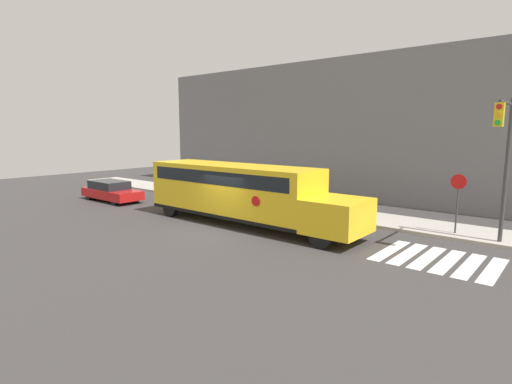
{
  "coord_description": "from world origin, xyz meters",
  "views": [
    {
      "loc": [
        12.9,
        -12.77,
        4.58
      ],
      "look_at": [
        0.52,
        2.07,
        1.6
      ],
      "focal_mm": 28.0,
      "sensor_mm": 36.0,
      "label": 1
    }
  ],
  "objects_px": {
    "parked_car": "(111,191)",
    "school_bus": "(240,191)",
    "stop_sign": "(458,196)",
    "traffic_light": "(504,152)"
  },
  "relations": [
    {
      "from": "parked_car",
      "to": "traffic_light",
      "type": "bearing_deg",
      "value": 9.6
    },
    {
      "from": "stop_sign",
      "to": "traffic_light",
      "type": "height_order",
      "value": "traffic_light"
    },
    {
      "from": "stop_sign",
      "to": "traffic_light",
      "type": "xyz_separation_m",
      "value": [
        1.74,
        -1.16,
        2.02
      ]
    },
    {
      "from": "parked_car",
      "to": "traffic_light",
      "type": "distance_m",
      "value": 22.01
    },
    {
      "from": "school_bus",
      "to": "stop_sign",
      "type": "relative_size",
      "value": 4.29
    },
    {
      "from": "parked_car",
      "to": "stop_sign",
      "type": "relative_size",
      "value": 1.72
    },
    {
      "from": "stop_sign",
      "to": "school_bus",
      "type": "bearing_deg",
      "value": -154.18
    },
    {
      "from": "traffic_light",
      "to": "stop_sign",
      "type": "bearing_deg",
      "value": 146.3
    },
    {
      "from": "parked_car",
      "to": "school_bus",
      "type": "bearing_deg",
      "value": 2.83
    },
    {
      "from": "parked_car",
      "to": "traffic_light",
      "type": "relative_size",
      "value": 0.81
    }
  ]
}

